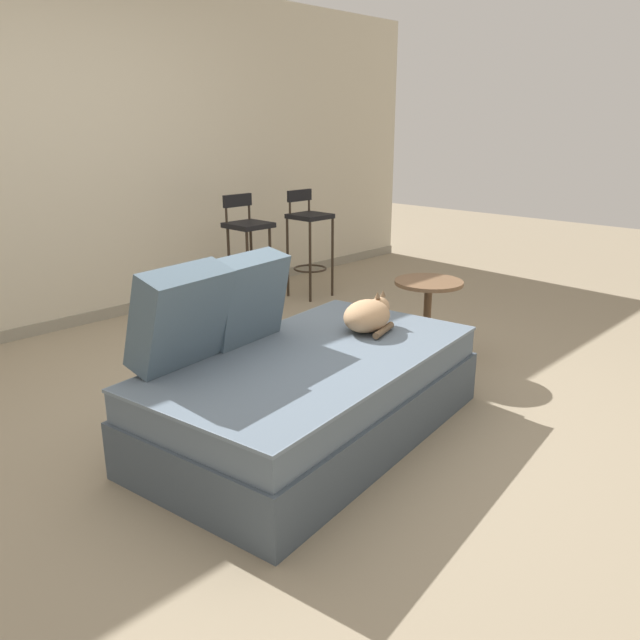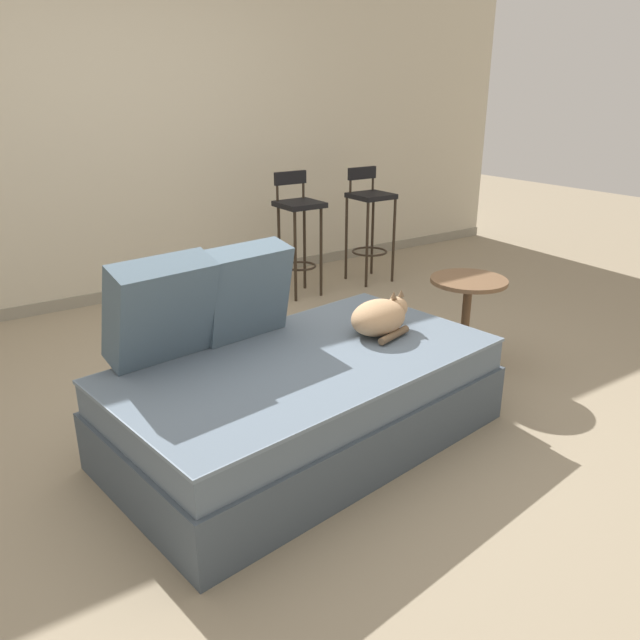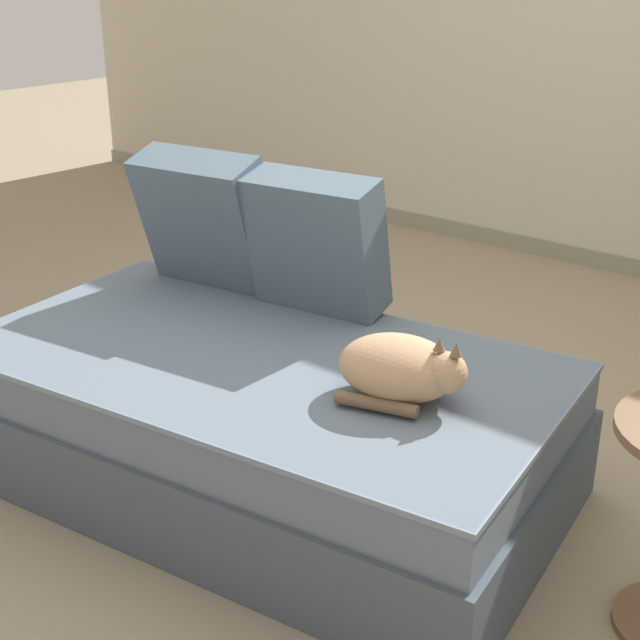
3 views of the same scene
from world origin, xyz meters
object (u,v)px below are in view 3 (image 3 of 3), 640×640
couch (261,419)px  cat (402,369)px  throw_pillow_middle (316,243)px  throw_pillow_corner (206,219)px

couch → cat: 0.56m
throw_pillow_middle → cat: (0.57, -0.34, -0.15)m
throw_pillow_corner → throw_pillow_middle: bearing=7.8°
throw_pillow_corner → cat: 1.06m
couch → throw_pillow_corner: throw_pillow_corner is taller
throw_pillow_corner → couch: bearing=-30.9°
throw_pillow_middle → cat: bearing=-30.7°
couch → throw_pillow_corner: 0.78m
cat → couch: bearing=-174.7°
couch → throw_pillow_corner: size_ratio=3.87×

